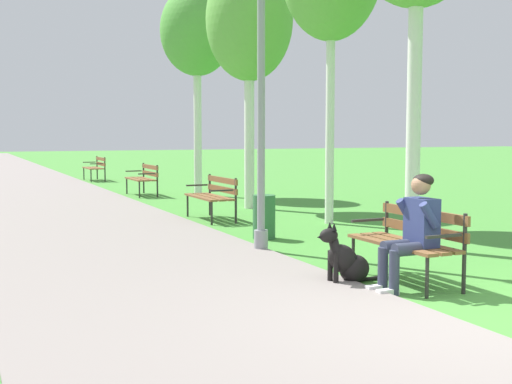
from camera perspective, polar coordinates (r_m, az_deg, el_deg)
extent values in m
plane|color=#478E38|center=(6.33, 18.96, -10.65)|extent=(120.00, 120.00, 0.00)
cube|color=gray|center=(28.53, -20.08, 1.41)|extent=(3.79, 60.00, 0.04)
cube|color=brown|center=(7.57, 11.32, -4.41)|extent=(0.14, 1.50, 0.04)
cube|color=brown|center=(7.67, 12.38, -4.31)|extent=(0.14, 1.50, 0.04)
cube|color=brown|center=(7.78, 13.42, -4.20)|extent=(0.14, 1.50, 0.04)
cube|color=brown|center=(7.82, 14.05, -3.13)|extent=(0.04, 1.50, 0.11)
cube|color=brown|center=(7.80, 14.08, -1.82)|extent=(0.04, 1.50, 0.11)
cylinder|color=#2D2B28|center=(8.16, 8.31, -5.29)|extent=(0.04, 0.04, 0.45)
cylinder|color=#2D2B28|center=(8.39, 11.09, -3.66)|extent=(0.04, 0.04, 0.85)
cube|color=#2D2B28|center=(8.20, 9.52, -2.39)|extent=(0.45, 0.04, 0.03)
cylinder|color=#2D2B28|center=(7.06, 14.42, -7.03)|extent=(0.04, 0.04, 0.45)
cylinder|color=#2D2B28|center=(7.33, 17.39, -5.06)|extent=(0.04, 0.04, 0.85)
cube|color=#2D2B28|center=(7.11, 15.75, -3.65)|extent=(0.45, 0.04, 0.03)
cube|color=brown|center=(12.86, -4.79, -0.46)|extent=(0.14, 1.50, 0.04)
cube|color=brown|center=(12.92, -4.06, -0.43)|extent=(0.14, 1.50, 0.04)
cube|color=brown|center=(12.98, -3.34, -0.40)|extent=(0.14, 1.50, 0.04)
cube|color=brown|center=(13.01, -2.91, 0.23)|extent=(0.04, 1.50, 0.11)
cube|color=brown|center=(13.00, -2.91, 1.03)|extent=(0.04, 1.50, 0.11)
cylinder|color=#2D2B28|center=(13.53, -5.87, -1.15)|extent=(0.04, 0.04, 0.45)
cylinder|color=#2D2B28|center=(13.67, -3.97, -0.23)|extent=(0.04, 0.04, 0.85)
cube|color=#2D2B28|center=(13.55, -5.08, 0.58)|extent=(0.45, 0.04, 0.03)
cylinder|color=#2D2B28|center=(12.23, -3.81, -1.80)|extent=(0.04, 0.04, 0.45)
cylinder|color=#2D2B28|center=(12.39, -1.74, -0.77)|extent=(0.04, 0.04, 0.85)
cube|color=#2D2B28|center=(12.26, -2.95, 0.13)|extent=(0.45, 0.04, 0.03)
cube|color=brown|center=(18.16, -10.42, 1.08)|extent=(0.14, 1.50, 0.04)
cube|color=brown|center=(18.20, -9.88, 1.10)|extent=(0.14, 1.50, 0.04)
cube|color=brown|center=(18.24, -9.35, 1.12)|extent=(0.14, 1.50, 0.04)
cube|color=brown|center=(18.26, -9.04, 1.57)|extent=(0.04, 1.50, 0.11)
cube|color=brown|center=(18.25, -9.05, 2.13)|extent=(0.04, 1.50, 0.11)
cylinder|color=#2D2B28|center=(18.84, -10.99, 0.53)|extent=(0.04, 0.04, 0.45)
cylinder|color=#2D2B28|center=(18.94, -9.59, 1.18)|extent=(0.04, 0.04, 0.85)
cube|color=#2D2B28|center=(18.86, -10.42, 1.78)|extent=(0.45, 0.04, 0.03)
cylinder|color=#2D2B28|center=(17.50, -9.94, 0.21)|extent=(0.04, 0.04, 0.45)
cylinder|color=#2D2B28|center=(17.61, -8.43, 0.91)|extent=(0.04, 0.04, 0.85)
cube|color=#2D2B28|center=(17.52, -9.32, 1.55)|extent=(0.45, 0.04, 0.03)
cube|color=brown|center=(24.25, -14.18, 1.99)|extent=(0.14, 1.50, 0.04)
cube|color=brown|center=(24.28, -13.77, 2.00)|extent=(0.14, 1.50, 0.04)
cube|color=brown|center=(24.31, -13.36, 2.02)|extent=(0.14, 1.50, 0.04)
cube|color=brown|center=(24.32, -13.13, 2.35)|extent=(0.04, 1.50, 0.11)
cube|color=brown|center=(24.32, -13.14, 2.78)|extent=(0.04, 1.50, 0.11)
cylinder|color=#2D2B28|center=(24.93, -14.50, 1.55)|extent=(0.04, 0.04, 0.45)
cylinder|color=#2D2B28|center=(25.01, -13.43, 2.04)|extent=(0.04, 0.04, 0.85)
cube|color=#2D2B28|center=(24.95, -14.07, 2.49)|extent=(0.45, 0.04, 0.03)
cylinder|color=#2D2B28|center=(23.58, -13.92, 1.37)|extent=(0.04, 0.04, 0.45)
cylinder|color=#2D2B28|center=(23.66, -12.79, 1.89)|extent=(0.04, 0.04, 0.85)
cube|color=#2D2B28|center=(23.59, -13.47, 2.36)|extent=(0.45, 0.04, 0.03)
cylinder|color=#33384C|center=(7.36, 12.16, -4.54)|extent=(0.42, 0.14, 0.14)
cylinder|color=#33384C|center=(7.28, 10.79, -6.50)|extent=(0.11, 0.11, 0.47)
cube|color=silver|center=(7.28, 10.25, -8.11)|extent=(0.24, 0.09, 0.07)
cylinder|color=#33384C|center=(7.20, 13.11, -4.77)|extent=(0.42, 0.14, 0.14)
cylinder|color=#33384C|center=(7.12, 11.73, -6.78)|extent=(0.11, 0.11, 0.47)
cube|color=silver|center=(7.12, 11.17, -8.42)|extent=(0.24, 0.09, 0.07)
cube|color=navy|center=(7.37, 13.98, -2.52)|extent=(0.22, 0.36, 0.52)
cylinder|color=navy|center=(7.48, 12.68, -1.61)|extent=(0.25, 0.09, 0.30)
cylinder|color=navy|center=(7.17, 14.61, -1.94)|extent=(0.25, 0.09, 0.30)
sphere|color=#A37556|center=(7.32, 13.92, 0.58)|extent=(0.21, 0.21, 0.21)
ellipsoid|color=black|center=(7.33, 14.11, 0.97)|extent=(0.22, 0.23, 0.14)
ellipsoid|color=black|center=(7.63, 8.40, -6.50)|extent=(0.36, 0.29, 0.32)
ellipsoid|color=black|center=(7.53, 7.46, -5.69)|extent=(0.50, 0.23, 0.48)
ellipsoid|color=black|center=(7.55, 7.78, -5.37)|extent=(0.36, 0.20, 0.27)
cylinder|color=black|center=(7.53, 6.36, -6.41)|extent=(0.06, 0.06, 0.38)
cylinder|color=black|center=(7.43, 6.85, -6.57)|extent=(0.06, 0.06, 0.38)
cylinder|color=black|center=(7.44, 6.75, -4.67)|extent=(0.11, 0.17, 0.19)
ellipsoid|color=black|center=(7.38, 6.24, -3.72)|extent=(0.22, 0.14, 0.16)
cone|color=black|center=(7.33, 5.57, -3.85)|extent=(0.10, 0.09, 0.09)
cone|color=black|center=(7.43, 6.33, -2.89)|extent=(0.06, 0.06, 0.09)
cone|color=black|center=(7.35, 6.70, -2.98)|extent=(0.06, 0.06, 0.09)
cylinder|color=black|center=(7.77, 9.62, -7.33)|extent=(0.28, 0.05, 0.04)
cylinder|color=gray|center=(9.56, 0.43, -4.16)|extent=(0.20, 0.20, 0.30)
cylinder|color=gray|center=(9.45, 0.44, 8.24)|extent=(0.11, 0.11, 4.42)
cylinder|color=silver|center=(9.95, 13.34, 6.63)|extent=(0.21, 0.21, 3.96)
cylinder|color=silver|center=(12.42, 6.35, 6.23)|extent=(0.16, 0.16, 3.89)
cylinder|color=silver|center=(14.88, -0.58, 5.05)|extent=(0.22, 0.22, 3.36)
ellipsoid|color=#66A847|center=(15.08, -0.58, 14.53)|extent=(1.90, 2.02, 2.68)
cylinder|color=silver|center=(18.13, -5.01, 5.55)|extent=(0.21, 0.21, 3.69)
ellipsoid|color=#569E42|center=(18.34, -5.07, 13.61)|extent=(1.95, 2.12, 2.41)
cylinder|color=#2D6638|center=(10.64, 0.69, -2.14)|extent=(0.36, 0.36, 0.70)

